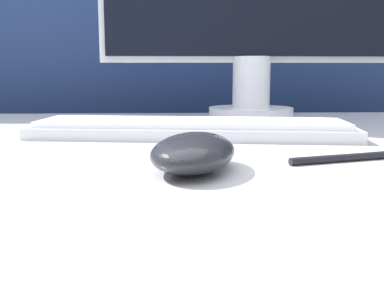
{
  "coord_description": "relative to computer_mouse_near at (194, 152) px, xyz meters",
  "views": [
    {
      "loc": [
        -0.03,
        -0.52,
        0.82
      ],
      "look_at": [
        -0.01,
        -0.07,
        0.75
      ],
      "focal_mm": 42.0,
      "sensor_mm": 36.0,
      "label": 1
    }
  ],
  "objects": [
    {
      "name": "partition_panel",
      "position": [
        0.01,
        0.72,
        -0.1
      ],
      "size": [
        5.0,
        0.03,
        1.3
      ],
      "color": "navy",
      "rests_on": "ground_plane"
    },
    {
      "name": "computer_mouse_near",
      "position": [
        0.0,
        0.0,
        0.0
      ],
      "size": [
        0.11,
        0.14,
        0.04
      ],
      "rotation": [
        0.0,
        0.0,
        -0.3
      ],
      "color": "#232328",
      "rests_on": "desk"
    },
    {
      "name": "keyboard",
      "position": [
        0.01,
        0.22,
        -0.01
      ],
      "size": [
        0.46,
        0.17,
        0.02
      ],
      "rotation": [
        0.0,
        0.0,
        -0.12
      ],
      "color": "silver",
      "rests_on": "desk"
    },
    {
      "name": "pen",
      "position": [
        0.16,
        0.04,
        -0.01
      ],
      "size": [
        0.13,
        0.04,
        0.01
      ],
      "rotation": [
        0.0,
        0.0,
        0.29
      ],
      "color": "black",
      "rests_on": "desk"
    }
  ]
}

